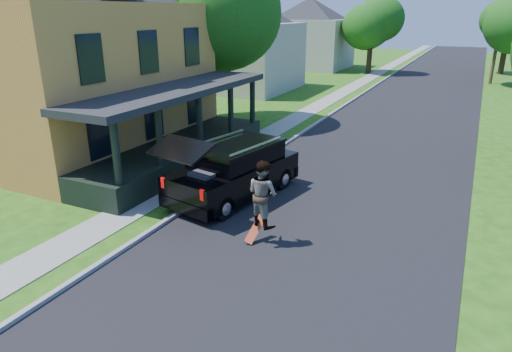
% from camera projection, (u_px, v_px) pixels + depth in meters
% --- Properties ---
extents(ground, '(140.00, 140.00, 0.00)m').
position_uv_depth(ground, '(274.00, 278.00, 10.71)').
color(ground, '#254E0F').
rests_on(ground, ground).
extents(street, '(8.00, 120.00, 0.02)m').
position_uv_depth(street, '(407.00, 114.00, 27.61)').
color(street, black).
rests_on(street, ground).
extents(curb, '(0.15, 120.00, 0.12)m').
position_uv_depth(curb, '(342.00, 108.00, 29.28)').
color(curb, gray).
rests_on(curb, ground).
extents(sidewalk, '(1.30, 120.00, 0.03)m').
position_uv_depth(sidewalk, '(319.00, 106.00, 29.91)').
color(sidewalk, gray).
rests_on(sidewalk, ground).
extents(front_walk, '(6.50, 1.20, 0.03)m').
position_uv_depth(front_walk, '(129.00, 156.00, 19.68)').
color(front_walk, gray).
rests_on(front_walk, ground).
extents(main_house, '(15.56, 15.56, 10.10)m').
position_uv_depth(main_house, '(56.00, 35.00, 19.34)').
color(main_house, gold).
rests_on(main_house, ground).
extents(neighbor_house_mid, '(12.78, 12.78, 8.30)m').
position_uv_depth(neighbor_house_mid, '(240.00, 34.00, 35.10)').
color(neighbor_house_mid, '#B4ADA0').
rests_on(neighbor_house_mid, ground).
extents(neighbor_house_far, '(12.78, 12.78, 8.30)m').
position_uv_depth(neighbor_house_far, '(310.00, 27.00, 48.62)').
color(neighbor_house_far, '#B4ADA0').
rests_on(neighbor_house_far, ground).
extents(black_suv, '(2.90, 5.50, 2.44)m').
position_uv_depth(black_suv, '(234.00, 170.00, 15.05)').
color(black_suv, black).
rests_on(black_suv, ground).
extents(skateboarder, '(1.06, 0.96, 1.80)m').
position_uv_depth(skateboarder, '(263.00, 193.00, 11.90)').
color(skateboarder, black).
rests_on(skateboarder, ground).
extents(skateboard, '(0.36, 0.71, 0.65)m').
position_uv_depth(skateboard, '(255.00, 230.00, 12.30)').
color(skateboard, '#BE3510').
rests_on(skateboard, ground).
extents(tree_left_mid, '(7.86, 7.63, 9.26)m').
position_uv_depth(tree_left_mid, '(206.00, 12.00, 23.87)').
color(tree_left_mid, black).
rests_on(tree_left_mid, ground).
extents(tree_left_far, '(5.43, 5.43, 7.71)m').
position_uv_depth(tree_left_far, '(372.00, 20.00, 43.72)').
color(tree_left_far, black).
rests_on(tree_left_far, ground).
extents(tree_right_far, '(4.98, 5.06, 7.24)m').
position_uv_depth(tree_right_far, '(509.00, 22.00, 43.17)').
color(tree_right_far, black).
rests_on(tree_right_far, ground).
extents(utility_pole_far, '(1.67, 0.29, 8.57)m').
position_uv_depth(utility_pole_far, '(499.00, 29.00, 37.40)').
color(utility_pole_far, '#43331F').
rests_on(utility_pole_far, ground).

